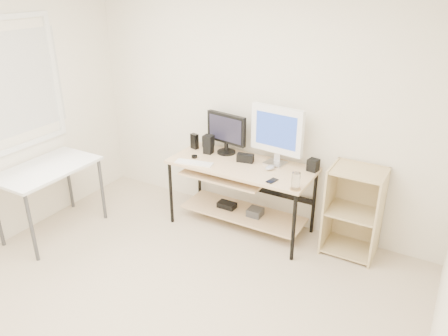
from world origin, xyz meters
TOP-DOWN VIEW (x-y plane):
  - room at (-0.14, 0.04)m, footprint 4.01×4.01m
  - desk at (-0.03, 1.66)m, footprint 1.50×0.65m
  - side_table at (-1.68, 0.60)m, footprint 0.60×1.00m
  - shelf_unit at (1.15, 1.82)m, footprint 0.50×0.40m
  - black_monitor at (-0.29, 1.84)m, footprint 0.49×0.20m
  - white_imac at (0.30, 1.83)m, footprint 0.57×0.18m
  - keyboard at (-0.43, 1.43)m, footprint 0.41×0.18m
  - mouse at (0.31, 1.68)m, footprint 0.10×0.14m
  - center_speaker at (0.01, 1.73)m, footprint 0.18×0.11m
  - speaker_left at (-0.45, 1.74)m, footprint 0.11×0.11m
  - speaker_right at (0.69, 1.86)m, footprint 0.11×0.11m
  - audio_controller at (-0.66, 1.78)m, footprint 0.10×0.07m
  - volume_puck at (-0.51, 1.55)m, footprint 0.06×0.06m
  - smartphone at (0.44, 1.44)m, footprint 0.09×0.13m
  - coaster at (0.69, 1.39)m, footprint 0.13×0.13m
  - drinking_glass at (0.69, 1.39)m, footprint 0.10×0.10m

SIDE VIEW (x-z plane):
  - shelf_unit at x=1.15m, z-range 0.00..0.90m
  - desk at x=-0.03m, z-range 0.16..0.91m
  - side_table at x=-1.68m, z-range 0.30..1.05m
  - coaster at x=0.69m, z-range 0.75..0.76m
  - smartphone at x=0.44m, z-range 0.75..0.76m
  - keyboard at x=-0.43m, z-range 0.75..0.76m
  - volume_puck at x=-0.51m, z-range 0.75..0.78m
  - mouse at x=0.31m, z-range 0.75..0.79m
  - center_speaker at x=0.01m, z-range 0.75..0.84m
  - speaker_right at x=0.69m, z-range 0.75..0.87m
  - audio_controller at x=-0.66m, z-range 0.75..0.92m
  - drinking_glass at x=0.69m, z-range 0.76..0.91m
  - speaker_left at x=-0.45m, z-range 0.76..0.96m
  - black_monitor at x=-0.29m, z-range 0.78..1.23m
  - white_imac at x=0.30m, z-range 0.80..1.40m
  - room at x=-0.14m, z-range 0.01..2.63m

